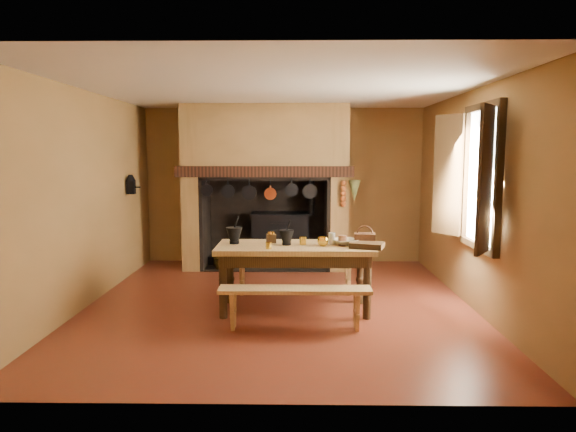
% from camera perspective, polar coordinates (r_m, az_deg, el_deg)
% --- Properties ---
extents(floor, '(5.50, 5.50, 0.00)m').
position_cam_1_polar(floor, '(6.90, -1.01, -9.74)').
color(floor, maroon).
rests_on(floor, ground).
extents(ceiling, '(5.50, 5.50, 0.00)m').
position_cam_1_polar(ceiling, '(6.67, -1.06, 13.99)').
color(ceiling, silver).
rests_on(ceiling, back_wall).
extents(back_wall, '(5.00, 0.02, 2.80)m').
position_cam_1_polar(back_wall, '(9.38, -0.47, 3.37)').
color(back_wall, olive).
rests_on(back_wall, floor).
extents(wall_left, '(0.02, 5.50, 2.80)m').
position_cam_1_polar(wall_left, '(7.17, -21.43, 1.81)').
color(wall_left, olive).
rests_on(wall_left, floor).
extents(wall_right, '(0.02, 5.50, 2.80)m').
position_cam_1_polar(wall_right, '(7.02, 19.84, 1.77)').
color(wall_right, olive).
rests_on(wall_right, floor).
extents(wall_front, '(5.00, 0.02, 2.80)m').
position_cam_1_polar(wall_front, '(3.91, -2.40, -1.59)').
color(wall_front, olive).
rests_on(wall_front, floor).
extents(chimney_breast, '(2.95, 0.96, 2.80)m').
position_cam_1_polar(chimney_breast, '(8.94, -2.47, 5.83)').
color(chimney_breast, olive).
rests_on(chimney_breast, floor).
extents(iron_range, '(1.12, 0.55, 1.60)m').
position_cam_1_polar(iron_range, '(9.18, -0.77, -2.46)').
color(iron_range, black).
rests_on(iron_range, floor).
extents(hearth_pans, '(0.51, 0.62, 0.20)m').
position_cam_1_polar(hearth_pans, '(9.12, -7.18, -5.07)').
color(hearth_pans, gold).
rests_on(hearth_pans, floor).
extents(hanging_pans, '(1.92, 0.29, 0.27)m').
position_cam_1_polar(hanging_pans, '(8.46, -2.92, 2.71)').
color(hanging_pans, black).
rests_on(hanging_pans, chimney_breast).
extents(onion_string, '(0.12, 0.10, 0.46)m').
position_cam_1_polar(onion_string, '(8.46, 6.17, 2.47)').
color(onion_string, '#9E4E1D').
rests_on(onion_string, chimney_breast).
extents(herb_bunch, '(0.20, 0.20, 0.35)m').
position_cam_1_polar(herb_bunch, '(8.48, 7.39, 2.80)').
color(herb_bunch, '#4D5628').
rests_on(herb_bunch, chimney_breast).
extents(window, '(0.39, 1.75, 1.76)m').
position_cam_1_polar(window, '(6.57, 19.82, 4.08)').
color(window, white).
rests_on(window, wall_right).
extents(wall_coffee_mill, '(0.23, 0.16, 0.31)m').
position_cam_1_polar(wall_coffee_mill, '(8.59, -17.05, 3.52)').
color(wall_coffee_mill, black).
rests_on(wall_coffee_mill, wall_left).
extents(work_table, '(1.95, 0.87, 0.85)m').
position_cam_1_polar(work_table, '(6.46, 0.78, -4.39)').
color(work_table, tan).
rests_on(work_table, floor).
extents(bench_front, '(1.72, 0.30, 0.48)m').
position_cam_1_polar(bench_front, '(5.85, 0.76, -9.14)').
color(bench_front, tan).
rests_on(bench_front, floor).
extents(bench_back, '(1.84, 0.32, 0.52)m').
position_cam_1_polar(bench_back, '(7.26, 0.79, -5.74)').
color(bench_back, tan).
rests_on(bench_back, floor).
extents(mortar_large, '(0.21, 0.21, 0.36)m').
position_cam_1_polar(mortar_large, '(6.54, -5.99, -2.06)').
color(mortar_large, black).
rests_on(mortar_large, work_table).
extents(mortar_small, '(0.19, 0.19, 0.32)m').
position_cam_1_polar(mortar_small, '(6.41, -0.16, -2.31)').
color(mortar_small, black).
rests_on(mortar_small, work_table).
extents(coffee_grinder, '(0.16, 0.13, 0.18)m').
position_cam_1_polar(coffee_grinder, '(6.58, -1.88, -2.42)').
color(coffee_grinder, '#322210').
rests_on(coffee_grinder, work_table).
extents(brass_mug_a, '(0.09, 0.09, 0.08)m').
position_cam_1_polar(brass_mug_a, '(6.17, -2.17, -3.30)').
color(brass_mug_a, gold).
rests_on(brass_mug_a, work_table).
extents(brass_mug_b, '(0.09, 0.09, 0.10)m').
position_cam_1_polar(brass_mug_b, '(6.46, 1.65, -2.75)').
color(brass_mug_b, gold).
rests_on(brass_mug_b, work_table).
extents(mixing_bowl, '(0.39, 0.39, 0.08)m').
position_cam_1_polar(mixing_bowl, '(6.47, 6.34, -2.88)').
color(mixing_bowl, beige).
rests_on(mixing_bowl, work_table).
extents(stoneware_crock, '(0.13, 0.13, 0.13)m').
position_cam_1_polar(stoneware_crock, '(6.40, 6.06, -2.73)').
color(stoneware_crock, '#512F1E').
rests_on(stoneware_crock, work_table).
extents(glass_jar, '(0.10, 0.10, 0.15)m').
position_cam_1_polar(glass_jar, '(6.49, 4.90, -2.50)').
color(glass_jar, beige).
rests_on(glass_jar, work_table).
extents(wicker_basket, '(0.28, 0.22, 0.25)m').
position_cam_1_polar(wicker_basket, '(6.50, 8.53, -2.48)').
color(wicker_basket, '#4C2E16').
rests_on(wicker_basket, work_table).
extents(wooden_tray, '(0.46, 0.39, 0.07)m').
position_cam_1_polar(wooden_tray, '(6.31, 8.77, -3.21)').
color(wooden_tray, '#322210').
rests_on(wooden_tray, work_table).
extents(brass_cup, '(0.17, 0.17, 0.11)m').
position_cam_1_polar(brass_cup, '(6.36, 3.89, -2.86)').
color(brass_cup, gold).
rests_on(brass_cup, work_table).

